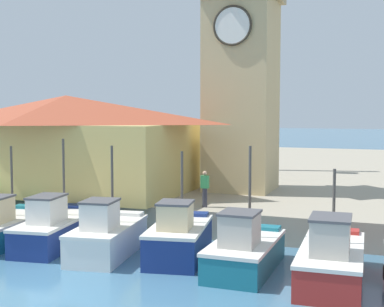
% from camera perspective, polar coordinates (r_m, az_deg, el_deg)
% --- Properties ---
extents(ground_plane, '(300.00, 300.00, 0.00)m').
position_cam_1_polar(ground_plane, '(16.59, -17.72, -15.00)').
color(ground_plane, teal).
extents(quay_wharf, '(120.00, 40.00, 1.21)m').
position_cam_1_polar(quay_wharf, '(42.60, 7.13, -1.98)').
color(quay_wharf, '#9E937F').
rests_on(quay_wharf, ground).
extents(fishing_boat_left_inner, '(2.70, 5.32, 3.99)m').
position_cam_1_polar(fishing_boat_left_inner, '(23.82, -19.47, -7.32)').
color(fishing_boat_left_inner, '#196B7F').
rests_on(fishing_boat_left_inner, ground).
extents(fishing_boat_mid_left, '(2.48, 5.31, 4.33)m').
position_cam_1_polar(fishing_boat_mid_left, '(22.61, -14.22, -7.67)').
color(fishing_boat_mid_left, navy).
rests_on(fishing_boat_mid_left, ground).
extents(fishing_boat_center, '(2.49, 4.60, 4.15)m').
position_cam_1_polar(fishing_boat_center, '(20.76, -9.04, -8.64)').
color(fishing_boat_center, silver).
rests_on(fishing_boat_center, ground).
extents(fishing_boat_mid_right, '(2.63, 4.41, 3.97)m').
position_cam_1_polar(fishing_boat_mid_right, '(20.09, -1.39, -8.95)').
color(fishing_boat_mid_right, navy).
rests_on(fishing_boat_mid_right, ground).
extents(fishing_boat_right_inner, '(2.08, 4.42, 4.27)m').
position_cam_1_polar(fishing_boat_right_inner, '(18.73, 5.64, -10.21)').
color(fishing_boat_right_inner, '#196B7F').
rests_on(fishing_boat_right_inner, ground).
extents(fishing_boat_right_outer, '(2.19, 5.11, 3.59)m').
position_cam_1_polar(fishing_boat_right_outer, '(18.01, 14.64, -10.84)').
color(fishing_boat_right_outer, '#AD2823').
rests_on(fishing_boat_right_outer, ground).
extents(clock_tower, '(3.95, 3.95, 14.80)m').
position_cam_1_polar(clock_tower, '(28.90, 5.32, 9.92)').
color(clock_tower, tan).
rests_on(clock_tower, quay_wharf).
extents(warehouse_left, '(13.00, 7.35, 5.07)m').
position_cam_1_polar(warehouse_left, '(29.18, -13.22, 1.16)').
color(warehouse_left, tan).
rests_on(warehouse_left, quay_wharf).
extents(port_crane_near, '(3.41, 8.75, 18.79)m').
position_cam_1_polar(port_crane_near, '(38.85, 4.02, 8.22)').
color(port_crane_near, '#353539').
rests_on(port_crane_near, quay_wharf).
extents(dock_worker_near_tower, '(0.34, 0.22, 1.62)m').
position_cam_1_polar(dock_worker_near_tower, '(23.72, 1.38, -3.72)').
color(dock_worker_near_tower, '#33333D').
rests_on(dock_worker_near_tower, quay_wharf).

